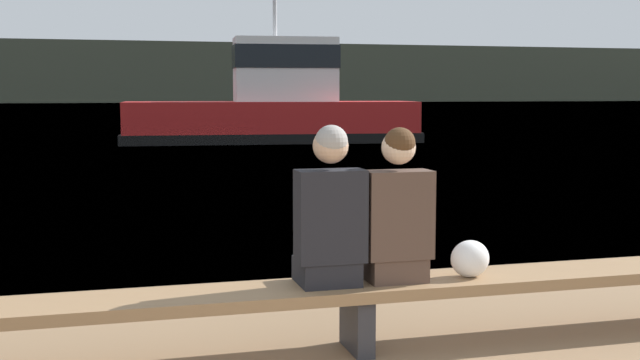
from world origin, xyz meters
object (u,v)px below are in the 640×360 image
object	(u,v)px
bench_main	(357,295)
person_right	(397,213)
person_left	(330,214)
tugboat_red	(275,109)
shopping_bag	(470,259)

from	to	relation	value
bench_main	person_right	world-z (taller)	person_right
bench_main	person_left	distance (m)	0.58
tugboat_red	person_left	bearing A→B (deg)	174.11
person_left	tugboat_red	world-z (taller)	tugboat_red
tugboat_red	bench_main	bearing A→B (deg)	174.60
bench_main	tugboat_red	world-z (taller)	tugboat_red
person_left	shopping_bag	bearing A→B (deg)	-1.03
bench_main	shopping_bag	world-z (taller)	shopping_bag
shopping_bag	tugboat_red	xyz separation A→B (m)	(3.27, 21.66, 0.52)
person_left	person_right	distance (m)	0.46
person_left	person_right	world-z (taller)	person_left
shopping_bag	tugboat_red	distance (m)	21.91
bench_main	tugboat_red	size ratio (longest dim) A/B	0.71
bench_main	tugboat_red	distance (m)	22.03
bench_main	tugboat_red	xyz separation A→B (m)	(4.07, 21.64, 0.73)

